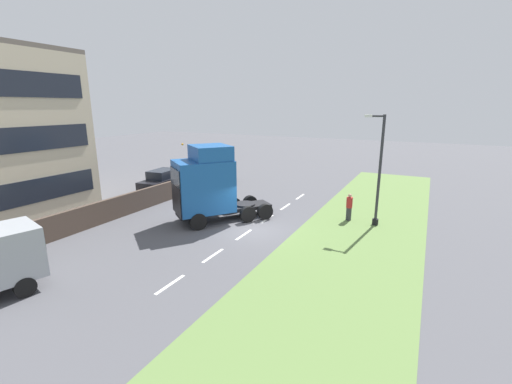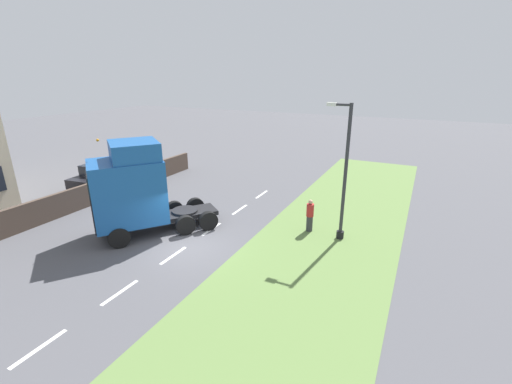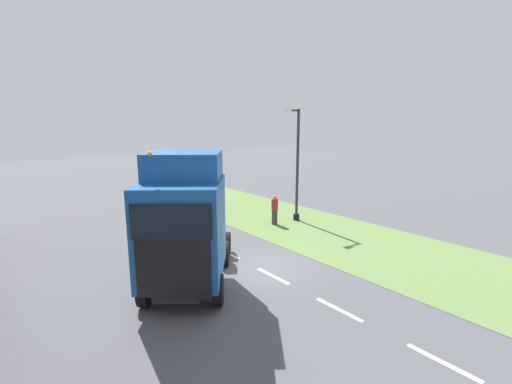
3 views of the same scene
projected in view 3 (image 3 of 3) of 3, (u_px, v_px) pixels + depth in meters
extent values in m
plane|color=#515156|center=(259.00, 269.00, 14.12)|extent=(120.00, 120.00, 0.00)
cube|color=#607F42|center=(348.00, 239.00, 17.79)|extent=(7.00, 44.00, 0.01)
cube|color=white|center=(169.00, 223.00, 20.80)|extent=(0.16, 1.80, 0.00)
cube|color=white|center=(194.00, 236.00, 18.34)|extent=(0.16, 1.80, 0.00)
cube|color=white|center=(227.00, 253.00, 15.89)|extent=(0.16, 1.80, 0.00)
cube|color=white|center=(273.00, 276.00, 13.43)|extent=(0.16, 1.80, 0.00)
cube|color=white|center=(339.00, 309.00, 10.97)|extent=(0.16, 1.80, 0.00)
cube|color=white|center=(443.00, 362.00, 8.51)|extent=(0.16, 1.80, 0.00)
cube|color=black|center=(192.00, 260.00, 13.28)|extent=(4.92, 5.83, 0.24)
cube|color=#195199|center=(184.00, 228.00, 11.57)|extent=(4.14, 4.30, 3.23)
cube|color=black|center=(174.00, 269.00, 9.99)|extent=(1.78, 1.38, 1.81)
cube|color=black|center=(171.00, 222.00, 9.72)|extent=(1.89, 1.46, 1.03)
cube|color=#195199|center=(184.00, 165.00, 11.69)|extent=(3.31, 3.27, 0.90)
sphere|color=orange|center=(150.00, 154.00, 10.06)|extent=(0.14, 0.14, 0.14)
cylinder|color=black|center=(197.00, 244.00, 14.63)|extent=(1.99, 1.99, 0.12)
cylinder|color=black|center=(218.00, 290.00, 11.19)|extent=(0.89, 1.02, 1.04)
cylinder|color=black|center=(145.00, 291.00, 11.14)|extent=(0.89, 1.02, 1.04)
cylinder|color=black|center=(225.00, 253.00, 14.41)|extent=(0.89, 1.02, 1.04)
cylinder|color=black|center=(168.00, 254.00, 14.36)|extent=(0.89, 1.02, 1.04)
cylinder|color=black|center=(227.00, 243.00, 15.64)|extent=(0.89, 1.02, 1.04)
cylinder|color=black|center=(174.00, 244.00, 15.59)|extent=(0.89, 1.02, 1.04)
cylinder|color=black|center=(296.00, 217.00, 21.42)|extent=(0.37, 0.37, 0.40)
cylinder|color=#2D2D33|center=(297.00, 166.00, 20.82)|extent=(0.17, 0.17, 6.80)
cylinder|color=#2D2D33|center=(293.00, 110.00, 19.92)|extent=(0.90, 0.12, 0.12)
cube|color=silver|center=(288.00, 110.00, 19.65)|extent=(0.44, 0.20, 0.16)
cylinder|color=#333338|center=(275.00, 217.00, 20.45)|extent=(0.34, 0.34, 0.87)
cylinder|color=#B22626|center=(275.00, 205.00, 20.30)|extent=(0.39, 0.39, 0.69)
sphere|color=tan|center=(275.00, 197.00, 20.21)|extent=(0.24, 0.24, 0.24)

